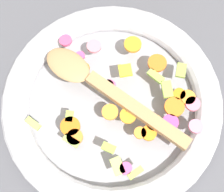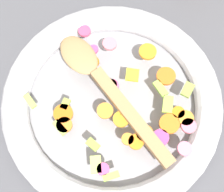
% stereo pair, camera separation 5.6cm
% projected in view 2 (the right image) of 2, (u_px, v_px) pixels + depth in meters
% --- Properties ---
extents(ground_plane, '(4.00, 4.00, 0.00)m').
position_uv_depth(ground_plane, '(112.00, 105.00, 0.60)').
color(ground_plane, '#4C4C51').
extents(skillet, '(0.41, 0.41, 0.05)m').
position_uv_depth(skillet, '(112.00, 101.00, 0.58)').
color(skillet, gray).
rests_on(skillet, ground_plane).
extents(chopped_vegetables, '(0.32, 0.26, 0.01)m').
position_uv_depth(chopped_vegetables, '(128.00, 104.00, 0.55)').
color(chopped_vegetables, orange).
rests_on(chopped_vegetables, skillet).
extents(wooden_spoon, '(0.30, 0.06, 0.01)m').
position_uv_depth(wooden_spoon, '(103.00, 82.00, 0.55)').
color(wooden_spoon, '#A87F51').
rests_on(wooden_spoon, chopped_vegetables).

